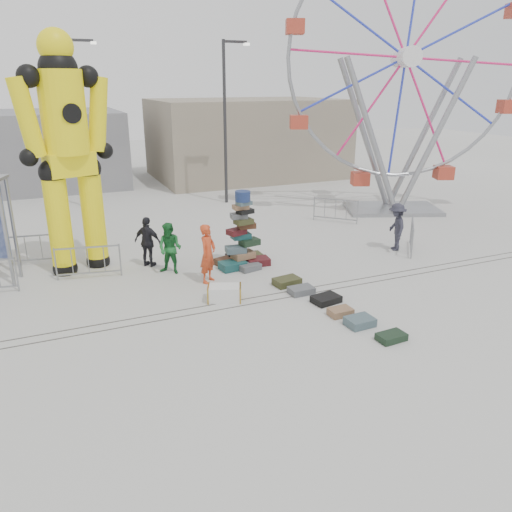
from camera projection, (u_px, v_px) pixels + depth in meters
name	position (u px, v px, depth m)	size (l,w,h in m)	color
ground	(284.00, 308.00, 14.15)	(90.00, 90.00, 0.00)	#9E9E99
track_line_near	(275.00, 300.00, 14.66)	(40.00, 0.04, 0.01)	#47443F
track_line_far	(269.00, 295.00, 15.01)	(40.00, 0.04, 0.01)	#47443F
building_right	(246.00, 138.00, 33.27)	(12.00, 8.00, 5.00)	gray
building_left	(36.00, 149.00, 30.27)	(10.00, 8.00, 4.40)	gray
lamp_post_right	(227.00, 115.00, 25.09)	(1.41, 0.25, 8.00)	#2D2D30
lamp_post_left	(77.00, 116.00, 24.22)	(1.41, 0.25, 8.00)	#2D2D30
suitcase_tower	(242.00, 245.00, 17.20)	(1.85, 1.65, 2.64)	#1A4C4E
crash_test_dummy	(68.00, 147.00, 15.74)	(3.10, 1.44, 7.83)	black
ferris_wheel	(404.00, 79.00, 22.80)	(10.13, 4.18, 12.57)	gray
steamer_trunk	(224.00, 293.00, 14.56)	(0.97, 0.56, 0.45)	silver
row_case_0	(287.00, 281.00, 15.71)	(0.83, 0.55, 0.23)	#3B3E1F
row_case_1	(301.00, 290.00, 15.09)	(0.75, 0.50, 0.20)	#5B5E62
row_case_2	(326.00, 299.00, 14.47)	(0.80, 0.56, 0.20)	black
row_case_3	(340.00, 312.00, 13.67)	(0.64, 0.44, 0.20)	#8F6748
row_case_4	(360.00, 322.00, 13.09)	(0.72, 0.56, 0.23)	#486068
row_case_5	(391.00, 337.00, 12.35)	(0.71, 0.45, 0.18)	#1A2E1D
barricade_dummy_b	(41.00, 249.00, 17.40)	(2.00, 0.10, 1.10)	gray
barricade_dummy_c	(88.00, 262.00, 16.13)	(2.00, 0.10, 1.10)	gray
barricade_wheel_front	(412.00, 236.00, 18.81)	(2.00, 0.10, 1.10)	gray
barricade_wheel_back	(335.00, 210.00, 22.60)	(2.00, 0.10, 1.10)	gray
pedestrian_red	(208.00, 254.00, 15.70)	(0.69, 0.45, 1.90)	#BF3D1B
pedestrian_green	(170.00, 249.00, 16.45)	(0.84, 0.65, 1.73)	#186228
pedestrian_black	(148.00, 242.00, 17.08)	(1.03, 0.43, 1.75)	black
pedestrian_grey	(396.00, 227.00, 18.77)	(1.16, 0.67, 1.80)	#242430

